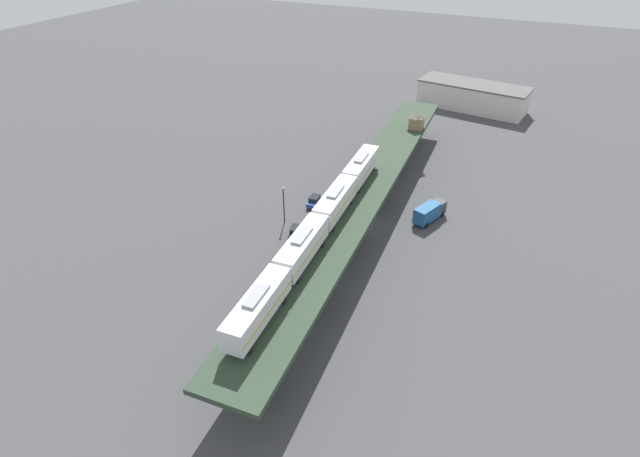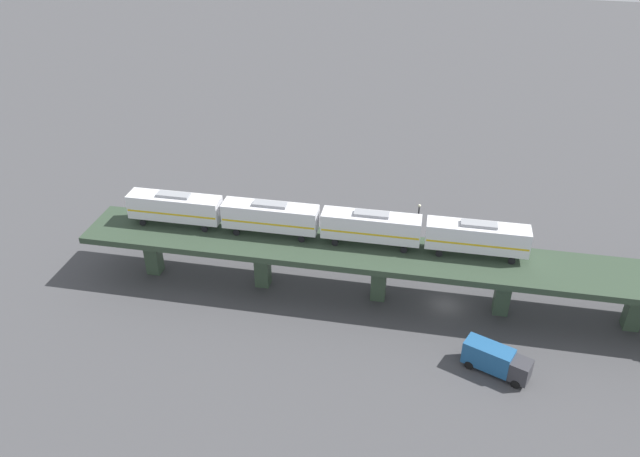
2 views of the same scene
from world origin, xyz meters
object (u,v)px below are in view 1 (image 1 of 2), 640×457
street_car_black (296,231)px  delivery_truck (430,212)px  signal_hut (417,120)px  street_lamp (284,202)px  warehouse_building (473,96)px  subway_train (320,222)px  street_car_blue (315,201)px

street_car_black → delivery_truck: bearing=36.9°
signal_hut → street_lamp: (-13.29, -34.72, -4.68)m
delivery_truck → street_car_black: bearing=-143.1°
signal_hut → warehouse_building: signal_hut is taller
subway_train → street_car_blue: subway_train is taller
street_car_black → warehouse_building: size_ratio=0.16×
delivery_truck → street_lamp: (-22.92, -11.13, 2.35)m
subway_train → delivery_truck: 25.95m
street_car_black → street_lamp: 5.93m
delivery_truck → warehouse_building: (-4.06, 61.21, 1.65)m
subway_train → street_car_black: size_ratio=10.59×
signal_hut → warehouse_building: bearing=81.6°
street_car_black → street_car_blue: 10.79m
signal_hut → street_lamp: size_ratio=0.49×
street_car_blue → delivery_truck: (20.56, 3.60, 0.82)m
delivery_truck → street_lamp: street_lamp is taller
signal_hut → street_car_blue: (-10.92, -27.18, -7.85)m
street_car_black → delivery_truck: delivery_truck is taller
subway_train → delivery_truck: bearing=63.8°
subway_train → street_car_black: 14.23m
warehouse_building → street_lamp: bearing=-104.6°
street_lamp → warehouse_building: 74.77m
street_lamp → signal_hut: bearing=69.1°
delivery_truck → warehouse_building: bearing=93.8°
subway_train → street_lamp: subway_train is taller
warehouse_building → subway_train: bearing=-94.7°
signal_hut → street_car_blue: bearing=-111.9°
street_car_blue → subway_train: bearing=-62.6°
signal_hut → street_car_black: 39.80m
subway_train → warehouse_building: 83.94m
signal_hut → delivery_truck: 26.43m
delivery_truck → street_car_blue: bearing=-170.1°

